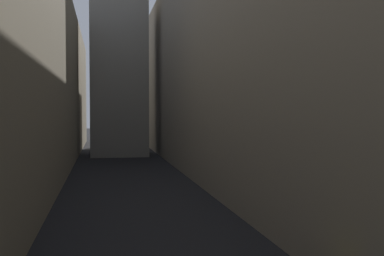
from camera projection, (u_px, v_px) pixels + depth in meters
The scene contains 2 objects.
ground_plane at pixel (128, 179), 42.52m from camera, with size 264.00×264.00×0.00m, color black.
building_block_right at pixel (257, 62), 46.53m from camera, with size 14.81×108.00×22.23m, color gray.
Camera 1 is at (-2.29, 5.33, 6.11)m, focal length 43.65 mm.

